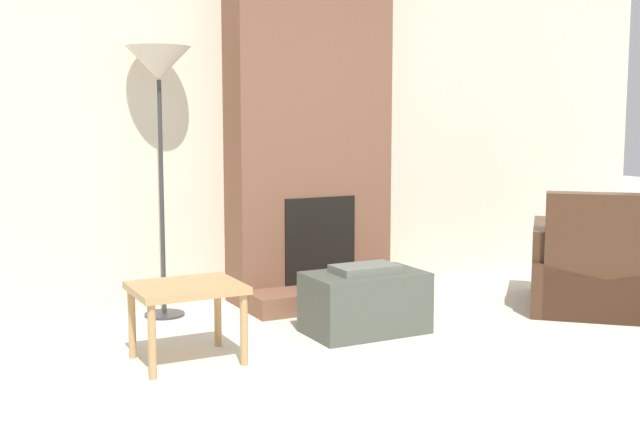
# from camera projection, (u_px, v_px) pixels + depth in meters

# --- Properties ---
(ground_plane) EXTENTS (24.00, 24.00, 0.00)m
(ground_plane) POSITION_uv_depth(u_px,v_px,m) (596.00, 425.00, 3.62)
(ground_plane) COLOR beige
(wall_back) EXTENTS (7.07, 0.06, 2.60)m
(wall_back) POSITION_uv_depth(u_px,v_px,m) (297.00, 127.00, 6.21)
(wall_back) COLOR beige
(wall_back) RESTS_ON ground_plane
(fireplace) EXTENTS (1.24, 0.71, 2.60)m
(fireplace) POSITION_uv_depth(u_px,v_px,m) (310.00, 137.00, 6.02)
(fireplace) COLOR brown
(fireplace) RESTS_ON ground_plane
(ottoman) EXTENTS (0.75, 0.46, 0.44)m
(ottoman) POSITION_uv_depth(u_px,v_px,m) (365.00, 301.00, 5.15)
(ottoman) COLOR #474C42
(ottoman) RESTS_ON ground_plane
(armchair) EXTENTS (1.43, 1.43, 0.87)m
(armchair) POSITION_uv_depth(u_px,v_px,m) (604.00, 273.00, 5.74)
(armchair) COLOR #422819
(armchair) RESTS_ON ground_plane
(side_table) EXTENTS (0.60, 0.50, 0.45)m
(side_table) POSITION_uv_depth(u_px,v_px,m) (186.00, 296.00, 4.52)
(side_table) COLOR tan
(side_table) RESTS_ON ground_plane
(floor_lamp_left) EXTENTS (0.44, 0.44, 1.85)m
(floor_lamp_left) POSITION_uv_depth(u_px,v_px,m) (159.00, 75.00, 5.40)
(floor_lamp_left) COLOR #333333
(floor_lamp_left) RESTS_ON ground_plane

